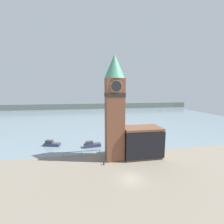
{
  "coord_description": "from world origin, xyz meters",
  "views": [
    {
      "loc": [
        -8.11,
        -25.37,
        16.63
      ],
      "look_at": [
        -2.51,
        6.89,
        11.94
      ],
      "focal_mm": 24.0,
      "sensor_mm": 36.0,
      "label": 1
    }
  ],
  "objects_px": {
    "boat_far": "(51,144)",
    "clock_tower": "(115,105)",
    "mooring_bollard_near": "(104,163)",
    "pier_building": "(142,142)",
    "boat_near": "(92,145)"
  },
  "relations": [
    {
      "from": "boat_far",
      "to": "pier_building",
      "type": "bearing_deg",
      "value": -10.61
    },
    {
      "from": "pier_building",
      "to": "boat_near",
      "type": "bearing_deg",
      "value": 145.08
    },
    {
      "from": "mooring_bollard_near",
      "to": "clock_tower",
      "type": "bearing_deg",
      "value": 44.58
    },
    {
      "from": "clock_tower",
      "to": "pier_building",
      "type": "xyz_separation_m",
      "value": [
        7.02,
        -0.09,
        -9.37
      ]
    },
    {
      "from": "pier_building",
      "to": "boat_near",
      "type": "distance_m",
      "value": 15.35
    },
    {
      "from": "clock_tower",
      "to": "pier_building",
      "type": "height_order",
      "value": "clock_tower"
    },
    {
      "from": "pier_building",
      "to": "mooring_bollard_near",
      "type": "relative_size",
      "value": 11.48
    },
    {
      "from": "clock_tower",
      "to": "boat_near",
      "type": "distance_m",
      "value": 16.04
    },
    {
      "from": "pier_building",
      "to": "boat_far",
      "type": "distance_m",
      "value": 27.14
    },
    {
      "from": "boat_near",
      "to": "clock_tower",
      "type": "bearing_deg",
      "value": -64.96
    },
    {
      "from": "boat_far",
      "to": "clock_tower",
      "type": "bearing_deg",
      "value": -18.76
    },
    {
      "from": "pier_building",
      "to": "boat_near",
      "type": "relative_size",
      "value": 1.86
    },
    {
      "from": "clock_tower",
      "to": "boat_far",
      "type": "bearing_deg",
      "value": 146.28
    },
    {
      "from": "boat_near",
      "to": "boat_far",
      "type": "relative_size",
      "value": 1.02
    },
    {
      "from": "clock_tower",
      "to": "boat_far",
      "type": "xyz_separation_m",
      "value": [
        -17.29,
        11.54,
        -12.57
      ]
    }
  ]
}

